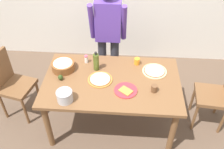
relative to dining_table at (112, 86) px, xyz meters
The scene contains 15 objects.
ground 0.67m from the dining_table, ahead, with size 8.00×8.00×0.00m, color brown.
dining_table is the anchor object (origin of this frame).
person_cook 0.81m from the dining_table, 97.70° to the left, with size 0.49×0.25×1.62m.
chair_wooden_left 1.33m from the dining_table, behind, with size 0.48×0.48×0.95m.
chair_wooden_right 1.33m from the dining_table, ahead, with size 0.44×0.44×0.95m.
pizza_raw_on_board 0.56m from the dining_table, 21.46° to the left, with size 0.30×0.30×0.02m.
pizza_cooked_on_tray 0.17m from the dining_table, behind, with size 0.29×0.29×0.02m.
plate_with_slice 0.25m from the dining_table, 43.77° to the right, with size 0.26×0.26×0.02m.
popcorn_bowl 0.65m from the dining_table, 164.59° to the left, with size 0.28×0.28×0.11m.
olive_oil_bottle 0.35m from the dining_table, 136.00° to the left, with size 0.07×0.07×0.26m.
steel_pot 0.61m from the dining_table, 143.40° to the right, with size 0.17×0.17×0.13m.
cup_orange 0.47m from the dining_table, 48.93° to the left, with size 0.07×0.07×0.09m, color orange.
cup_small_brown 0.52m from the dining_table, 16.58° to the right, with size 0.07×0.07×0.09m, color brown.
salt_shaker 0.49m from the dining_table, 137.02° to the left, with size 0.04×0.04×0.11m.
avocado 0.61m from the dining_table, behind, with size 0.06×0.06×0.07m, color #2D4219.
Camera 1 is at (0.16, -2.14, 2.70)m, focal length 39.76 mm.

